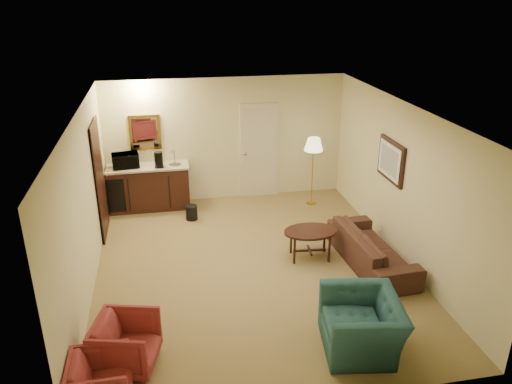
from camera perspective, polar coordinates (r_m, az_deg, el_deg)
The scene contains 12 objects.
ground at distance 8.32m, azimuth -0.42°, elevation -8.49°, with size 6.00×6.00×0.00m, color olive.
room_walls at distance 8.28m, azimuth -2.08°, elevation 4.43°, with size 5.02×6.01×2.61m.
wetbar_cabinet at distance 10.47m, azimuth -12.09°, elevation 0.54°, with size 1.64×0.58×0.92m, color #341510.
sofa at distance 8.42m, azimuth 13.18°, elevation -5.71°, with size 2.00×0.58×0.78m, color black.
teal_armchair at distance 6.55m, azimuth 12.06°, elevation -13.70°, with size 1.07×0.69×0.93m, color #225553.
rose_chair_near at distance 6.40m, azimuth -14.62°, elevation -16.17°, with size 0.70×0.66×0.72m, color #973231.
rose_chair_far at distance 6.03m, azimuth -17.36°, elevation -19.71°, with size 0.64×0.60×0.66m, color #973231.
coffee_table at distance 8.50m, azimuth 6.18°, elevation -5.92°, with size 0.90×0.61×0.52m, color black.
floor_lamp at distance 10.42m, azimuth 6.47°, elevation 2.37°, with size 0.38×0.38×1.45m, color #BA8B3E.
waste_bin at distance 9.93m, azimuth -7.37°, elevation -2.34°, with size 0.23×0.23×0.29m, color black.
microwave at distance 10.29m, azimuth -14.73°, elevation 3.67°, with size 0.51×0.28×0.35m, color black.
coffee_maker at distance 10.15m, azimuth -11.06°, elevation 3.65°, with size 0.17×0.17×0.32m, color black.
Camera 1 is at (-1.28, -7.02, 4.28)m, focal length 35.00 mm.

